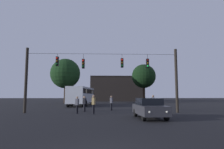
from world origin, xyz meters
TOP-DOWN VIEW (x-y plane):
  - ground_plane at (0.00, 24.50)m, footprint 168.00×168.00m
  - overhead_signal_span at (0.01, 14.27)m, footprint 15.45×0.44m
  - city_bus at (-3.58, 27.63)m, footprint 3.42×11.17m
  - car_near_right at (3.61, 9.37)m, footprint 1.98×4.40m
  - pedestrian_crossing_left at (-2.09, 17.07)m, footprint 0.35×0.42m
  - pedestrian_crossing_center at (-1.87, 15.51)m, footprint 0.34×0.42m
  - pedestrian_crossing_right at (-0.79, 12.90)m, footprint 0.34×0.42m
  - pedestrian_near_bus at (-2.38, 13.53)m, footprint 0.33×0.41m
  - pedestrian_trailing at (5.47, 15.67)m, footprint 0.35×0.42m
  - pedestrian_far_side at (1.01, 17.11)m, footprint 0.36×0.42m
  - corner_building at (3.72, 54.04)m, footprint 14.86×10.35m
  - tree_left_silhouette at (-8.25, 37.19)m, footprint 6.39×6.39m
  - tree_behind_building at (9.48, 40.49)m, footprint 5.61×5.61m

SIDE VIEW (x-z plane):
  - ground_plane at x=0.00m, z-range 0.00..0.00m
  - car_near_right at x=3.61m, z-range 0.04..1.56m
  - pedestrian_crossing_center at x=-1.87m, z-range 0.10..1.71m
  - pedestrian_near_bus at x=-2.38m, z-range 0.10..1.72m
  - pedestrian_crossing_left at x=-2.09m, z-range 0.10..1.73m
  - pedestrian_far_side at x=1.01m, z-range 0.11..1.79m
  - pedestrian_trailing at x=5.47m, z-range 0.12..1.87m
  - pedestrian_crossing_right at x=-0.79m, z-range 0.12..1.88m
  - city_bus at x=-3.58m, z-range 0.37..3.37m
  - corner_building at x=3.72m, z-range 0.00..7.10m
  - overhead_signal_span at x=0.01m, z-range 0.52..7.03m
  - tree_behind_building at x=9.48m, z-range 1.66..10.64m
  - tree_left_silhouette at x=-8.25m, z-range 1.58..11.16m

